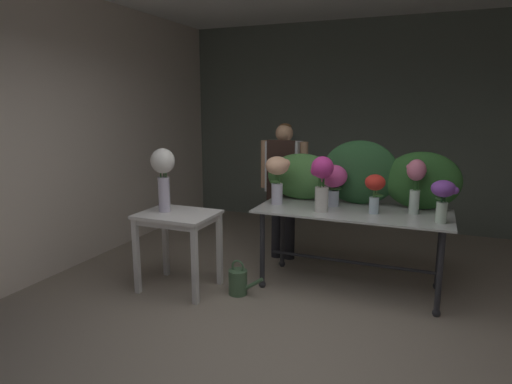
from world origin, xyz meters
TOP-DOWN VIEW (x-y plane):
  - ground_plane at (0.00, 1.98)m, footprint 8.69×8.69m
  - wall_back at (0.00, 3.95)m, footprint 5.43×0.12m
  - wall_left at (-2.71, 1.98)m, footprint 0.12×4.07m
  - display_table_glass at (0.34, 1.48)m, footprint 1.82×0.82m
  - side_table_white at (-1.22, 0.83)m, footprint 0.72×0.57m
  - florist at (-0.56, 2.05)m, footprint 0.56×0.24m
  - foliage_backdrop at (0.37, 1.77)m, footprint 1.94×0.27m
  - vase_rosy_tulips at (0.89, 1.55)m, footprint 0.18×0.17m
  - vase_fuchsia_dahlias at (0.12, 1.58)m, footprint 0.27×0.27m
  - vase_magenta_stock at (0.07, 1.30)m, footprint 0.22×0.21m
  - vase_peach_snapdragons at (-0.42, 1.45)m, footprint 0.25×0.24m
  - vase_scarlet_peonies at (0.54, 1.42)m, footprint 0.19×0.19m
  - vase_violet_freesia at (1.12, 1.30)m, footprint 0.22×0.20m
  - vase_white_roses_tall at (-1.36, 0.83)m, footprint 0.23×0.23m
  - watering_can at (-0.62, 0.93)m, footprint 0.35×0.18m

SIDE VIEW (x-z plane):
  - ground_plane at x=0.00m, z-range 0.00..0.00m
  - watering_can at x=-0.62m, z-range -0.05..0.30m
  - side_table_white at x=-1.22m, z-range 0.28..1.05m
  - display_table_glass at x=0.34m, z-range 0.27..1.07m
  - florist at x=-0.56m, z-range 0.18..1.76m
  - vase_scarlet_peonies at x=0.54m, z-range 0.85..1.22m
  - vase_violet_freesia at x=1.12m, z-range 0.85..1.22m
  - vase_fuchsia_dahlias at x=0.12m, z-range 0.86..1.27m
  - foliage_backdrop at x=0.37m, z-range 0.76..1.41m
  - vase_magenta_stock at x=0.07m, z-range 0.84..1.37m
  - vase_rosy_tulips at x=0.89m, z-range 0.86..1.37m
  - vase_peach_snapdragons at x=-0.42m, z-range 0.87..1.36m
  - vase_white_roses_tall at x=-1.36m, z-range 0.86..1.47m
  - wall_back at x=0.00m, z-range 0.00..2.98m
  - wall_left at x=-2.71m, z-range 0.00..2.98m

